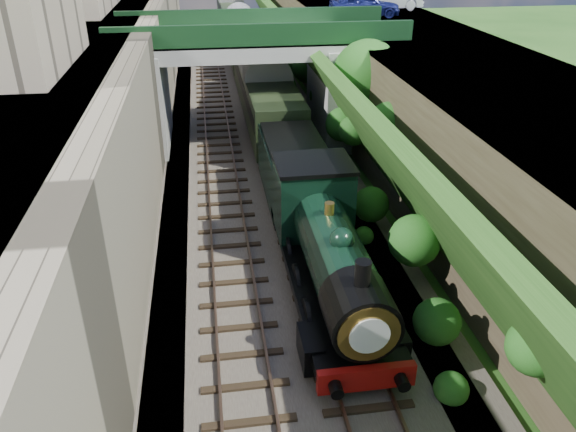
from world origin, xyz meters
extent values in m
cube|color=#473F38|center=(0.00, 20.00, 0.10)|extent=(10.00, 90.00, 0.20)
cube|color=#756B56|center=(-5.50, 20.00, 3.50)|extent=(1.00, 90.00, 7.00)
cube|color=#262628|center=(-9.00, 20.00, 3.50)|extent=(6.00, 90.00, 7.00)
cube|color=#262628|center=(9.50, 20.00, 3.12)|extent=(8.00, 90.00, 6.25)
cube|color=#1E4714|center=(5.00, 20.00, 2.70)|extent=(4.02, 90.00, 6.36)
sphere|color=#194C14|center=(4.89, 1.02, 2.72)|extent=(1.43, 1.43, 1.43)
sphere|color=#194C14|center=(3.89, 4.23, 1.10)|extent=(1.46, 1.46, 1.46)
sphere|color=#194C14|center=(4.36, 7.76, 1.87)|extent=(1.87, 1.87, 1.87)
sphere|color=#194C14|center=(4.01, 11.88, 1.29)|extent=(1.52, 1.52, 1.52)
sphere|color=#194C14|center=(5.54, 14.93, 3.77)|extent=(1.93, 1.93, 1.93)
sphere|color=#194C14|center=(4.73, 17.88, 2.47)|extent=(1.55, 1.55, 1.55)
sphere|color=#194C14|center=(4.58, 19.65, 2.22)|extent=(1.84, 1.84, 1.84)
sphere|color=#194C14|center=(6.23, 22.46, 4.90)|extent=(1.85, 1.85, 1.85)
sphere|color=#194C14|center=(4.53, 25.72, 2.14)|extent=(1.26, 1.26, 1.26)
sphere|color=#194C14|center=(5.40, 28.74, 3.56)|extent=(1.49, 1.49, 1.49)
sphere|color=#194C14|center=(4.85, 31.44, 2.65)|extent=(2.36, 2.36, 2.36)
sphere|color=#194C14|center=(4.54, 35.23, 2.15)|extent=(1.89, 1.89, 1.89)
sphere|color=#194C14|center=(4.31, 38.01, 1.79)|extent=(1.77, 1.77, 1.77)
sphere|color=#194C14|center=(6.05, 40.09, 4.61)|extent=(1.33, 1.33, 1.33)
sphere|color=#194C14|center=(6.08, 43.37, 4.66)|extent=(1.64, 1.64, 1.64)
cube|color=black|center=(-2.00, 20.00, 0.24)|extent=(2.50, 90.00, 0.07)
cube|color=brown|center=(-2.72, 20.00, 0.33)|extent=(0.08, 90.00, 0.14)
cube|color=brown|center=(-1.28, 20.00, 0.33)|extent=(0.08, 90.00, 0.14)
cube|color=black|center=(1.20, 20.00, 0.24)|extent=(2.50, 90.00, 0.07)
cube|color=brown|center=(0.48, 20.00, 0.33)|extent=(0.08, 90.00, 0.14)
cube|color=brown|center=(1.92, 20.00, 0.33)|extent=(0.08, 90.00, 0.14)
cube|color=gray|center=(0.50, 24.00, 5.70)|extent=(16.00, 6.00, 0.90)
cube|color=#163E1C|center=(0.50, 21.15, 6.65)|extent=(16.00, 0.30, 1.20)
cube|color=#163E1C|center=(0.50, 26.85, 6.65)|extent=(16.00, 0.30, 1.20)
cube|color=gray|center=(-5.50, 24.00, 2.85)|extent=(1.40, 6.40, 5.70)
cube|color=gray|center=(5.20, 24.00, 2.85)|extent=(2.40, 6.40, 5.70)
cube|color=gray|center=(-9.50, 14.00, 9.00)|extent=(4.00, 8.00, 4.00)
cylinder|color=black|center=(5.80, 19.74, 2.20)|extent=(0.30, 0.30, 4.40)
sphere|color=#194C14|center=(5.80, 19.74, 4.80)|extent=(3.60, 3.60, 3.60)
sphere|color=#194C14|center=(6.30, 20.54, 4.20)|extent=(2.40, 2.40, 2.40)
imported|color=navy|center=(8.14, 29.35, 7.04)|extent=(4.75, 2.16, 1.58)
cube|color=black|center=(1.20, 6.51, 0.50)|extent=(2.40, 8.40, 0.60)
cube|color=black|center=(1.20, 7.51, 1.05)|extent=(2.70, 10.00, 0.35)
cube|color=maroon|center=(1.20, 2.41, 0.95)|extent=(2.70, 0.25, 0.70)
cylinder|color=black|center=(1.20, 6.71, 2.35)|extent=(1.90, 5.60, 1.90)
cylinder|color=black|center=(1.20, 3.41, 2.35)|extent=(1.96, 1.80, 1.96)
cylinder|color=white|center=(1.20, 2.43, 2.35)|extent=(1.10, 0.05, 1.10)
cylinder|color=black|center=(1.20, 3.41, 3.55)|extent=(0.44, 0.44, 0.90)
sphere|color=black|center=(1.20, 5.71, 3.35)|extent=(0.76, 0.76, 0.76)
cylinder|color=#A57F33|center=(1.20, 7.51, 3.45)|extent=(0.32, 0.32, 0.50)
cube|color=black|center=(1.20, 10.31, 2.50)|extent=(2.75, 2.40, 2.80)
cube|color=black|center=(1.20, 10.31, 3.95)|extent=(2.85, 2.50, 0.15)
cube|color=black|center=(-0.05, 3.91, 0.85)|extent=(0.60, 1.40, 0.90)
cube|color=black|center=(2.45, 3.91, 0.85)|extent=(0.60, 1.40, 0.90)
cube|color=black|center=(1.20, 14.71, 0.45)|extent=(2.30, 6.00, 0.50)
cube|color=black|center=(1.20, 14.71, 0.70)|extent=(2.60, 6.00, 0.50)
cube|color=black|center=(1.20, 14.71, 1.90)|extent=(2.70, 6.00, 2.40)
cube|color=black|center=(1.20, 14.71, 3.15)|extent=(2.50, 5.60, 0.20)
cube|color=black|center=(1.20, 27.31, 0.40)|extent=(2.30, 17.00, 0.40)
cube|color=black|center=(1.20, 27.31, 0.65)|extent=(2.50, 17.00, 0.50)
cube|color=black|center=(1.20, 27.31, 2.15)|extent=(2.80, 18.00, 2.70)
cube|color=slate|center=(1.20, 27.31, 3.65)|extent=(2.90, 18.00, 0.50)
cube|color=black|center=(1.20, 46.11, 0.40)|extent=(2.30, 17.00, 0.40)
cube|color=black|center=(1.20, 46.11, 0.65)|extent=(2.50, 17.00, 0.50)
cube|color=black|center=(1.20, 46.11, 2.15)|extent=(2.80, 18.00, 2.70)
cube|color=slate|center=(1.20, 46.11, 3.65)|extent=(2.90, 18.00, 0.50)
cube|color=black|center=(1.20, 64.91, 0.40)|extent=(2.30, 17.00, 0.40)
cube|color=black|center=(1.20, 64.91, 0.65)|extent=(2.50, 17.00, 0.50)
cube|color=black|center=(1.20, 64.91, 2.15)|extent=(2.80, 18.00, 2.70)
camera|label=1|loc=(-2.55, -8.47, 11.77)|focal=35.00mm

